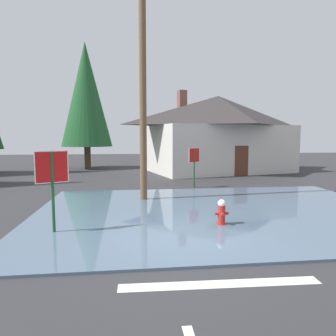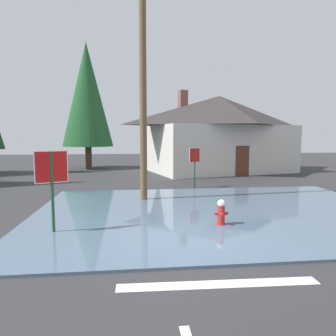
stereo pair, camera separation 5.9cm
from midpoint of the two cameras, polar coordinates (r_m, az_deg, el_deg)
name	(u,v)px [view 1 (the left image)]	position (r m, az deg, el deg)	size (l,w,h in m)	color
ground_plane	(177,244)	(7.84, 1.47, -13.82)	(80.00, 80.00, 0.10)	#2D2D30
flood_puddle	(220,211)	(10.89, 9.52, -7.83)	(12.54, 8.92, 0.06)	#4C6075
lane_stop_bar	(220,284)	(5.85, 9.39, -20.43)	(3.58, 0.30, 0.01)	silver
stop_sign_near	(52,175)	(8.61, -20.86, -1.19)	(0.78, 0.36, 2.22)	#1E4C28
fire_hydrant	(222,213)	(9.09, 9.72, -8.25)	(0.40, 0.34, 0.79)	#AD231E
utility_pole	(143,73)	(12.59, -4.85, 17.07)	(1.60, 0.28, 9.74)	brown
stop_sign_far	(194,160)	(15.62, 4.76, 1.57)	(0.62, 0.42, 2.03)	#1E4C28
house	(218,132)	(23.58, 9.12, 6.52)	(11.90, 9.18, 6.06)	beige
pine_tree_mid_left	(86,95)	(26.20, -15.02, 12.95)	(4.04, 4.04, 10.10)	#4C3823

